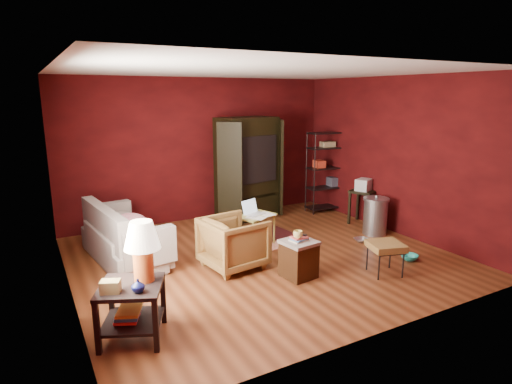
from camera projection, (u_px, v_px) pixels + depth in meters
room at (261, 169)px, 6.33m from camera, size 5.54×5.04×2.84m
sofa at (121, 238)px, 6.45m from camera, size 0.75×1.89×0.72m
armchair at (234, 240)px, 6.19m from camera, size 0.86×0.90×0.83m
pet_bowl_steel at (362, 235)px, 7.32m from camera, size 0.26×0.11×0.25m
pet_bowl_turquoise at (410, 252)px, 6.53m from camera, size 0.27×0.18×0.26m
vase at (138, 286)px, 4.17m from camera, size 0.16×0.17×0.13m
mug at (298, 233)px, 5.75m from camera, size 0.14×0.12×0.13m
side_table at (137, 269)px, 4.36m from camera, size 0.82×0.82×1.23m
sofa_cushions at (123, 236)px, 6.44m from camera, size 0.99×1.99×0.80m
hamper at (299, 258)px, 5.89m from camera, size 0.48×0.48×0.60m
footstool at (386, 247)px, 5.96m from camera, size 0.56×0.56×0.46m
rug_round at (252, 239)px, 7.46m from camera, size 1.67×1.67×0.01m
rug_oriental at (258, 235)px, 7.64m from camera, size 1.28×0.92×0.01m
laptop_desk at (256, 218)px, 7.09m from camera, size 0.72×0.63×0.76m
tv_armoire at (248, 166)px, 8.57m from camera, size 1.58×1.03×2.04m
wire_shelving at (327, 168)px, 9.10m from camera, size 0.87×0.45×1.71m
small_stand at (364, 190)px, 8.26m from camera, size 0.59×0.59×0.89m
trash_can at (375, 216)px, 7.70m from camera, size 0.57×0.57×0.72m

